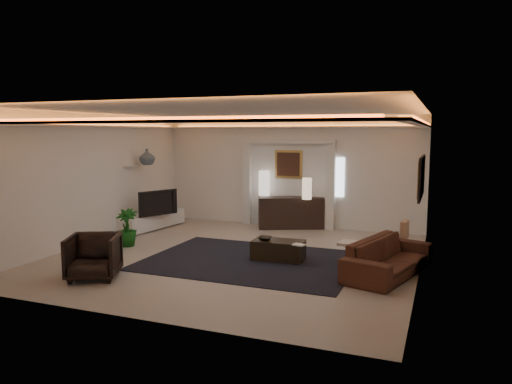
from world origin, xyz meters
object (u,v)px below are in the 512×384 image
(coffee_table, at_px, (278,250))
(armchair, at_px, (94,257))
(console, at_px, (291,213))
(sofa, at_px, (389,257))

(coffee_table, relative_size, armchair, 1.18)
(console, height_order, armchair, console)
(sofa, height_order, coffee_table, sofa)
(sofa, distance_m, armchair, 5.09)
(console, relative_size, armchair, 1.99)
(sofa, height_order, armchair, armchair)
(armchair, bearing_deg, console, 46.56)
(coffee_table, bearing_deg, console, 100.33)
(console, bearing_deg, coffee_table, -100.50)
(sofa, xyz_separation_m, armchair, (-4.66, -2.05, 0.07))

